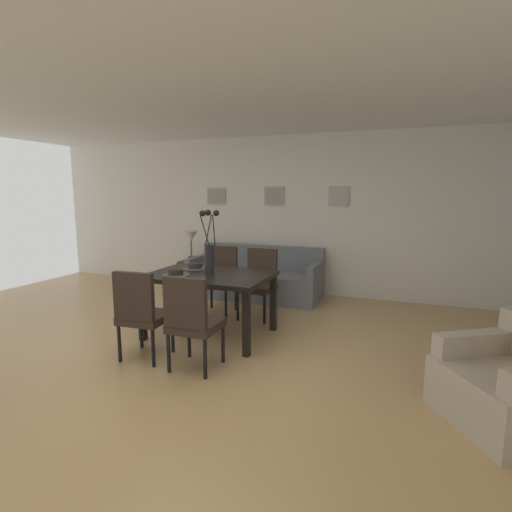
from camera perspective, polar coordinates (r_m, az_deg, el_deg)
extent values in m
plane|color=tan|center=(4.09, -10.62, -15.10)|extent=(9.00, 9.00, 0.00)
cube|color=white|center=(6.73, 3.79, 5.91)|extent=(9.00, 0.10, 2.60)
cube|color=white|center=(4.20, -8.65, 22.40)|extent=(9.00, 7.20, 0.08)
cube|color=black|center=(4.63, -6.70, -2.83)|extent=(1.40, 0.97, 0.05)
cube|color=black|center=(4.86, 2.50, -6.72)|extent=(0.07, 0.07, 0.69)
cube|color=black|center=(5.39, -10.57, -5.28)|extent=(0.07, 0.07, 0.69)
cube|color=black|center=(4.09, -1.37, -9.74)|extent=(0.07, 0.07, 0.69)
cube|color=black|center=(4.71, -16.05, -7.57)|extent=(0.07, 0.07, 0.69)
cube|color=#33261E|center=(4.21, -15.56, -8.49)|extent=(0.47, 0.47, 0.08)
cube|color=#33261E|center=(3.98, -17.19, -5.65)|extent=(0.42, 0.09, 0.48)
cylinder|color=black|center=(4.34, -11.90, -11.01)|extent=(0.04, 0.04, 0.38)
cylinder|color=black|center=(4.53, -16.18, -10.32)|extent=(0.04, 0.04, 0.38)
cylinder|color=black|center=(4.03, -14.57, -12.68)|extent=(0.04, 0.04, 0.38)
cylinder|color=black|center=(4.24, -19.05, -11.82)|extent=(0.04, 0.04, 0.38)
cube|color=#33261E|center=(5.55, -5.47, -3.95)|extent=(0.47, 0.47, 0.08)
cube|color=#33261E|center=(5.67, -4.76, -0.98)|extent=(0.42, 0.08, 0.48)
cylinder|color=black|center=(5.52, -8.04, -6.55)|extent=(0.04, 0.04, 0.38)
cylinder|color=black|center=(5.37, -4.36, -6.93)|extent=(0.04, 0.04, 0.38)
cylinder|color=black|center=(5.85, -6.42, -5.62)|extent=(0.04, 0.04, 0.38)
cylinder|color=black|center=(5.71, -2.92, -5.94)|extent=(0.04, 0.04, 0.38)
cube|color=#33261E|center=(3.86, -8.62, -9.83)|extent=(0.45, 0.45, 0.08)
cube|color=#33261E|center=(3.63, -10.17, -6.81)|extent=(0.42, 0.07, 0.48)
cylinder|color=black|center=(4.02, -4.77, -12.48)|extent=(0.04, 0.04, 0.38)
cylinder|color=black|center=(4.19, -9.60, -11.69)|extent=(0.04, 0.04, 0.38)
cylinder|color=black|center=(3.71, -7.34, -14.45)|extent=(0.04, 0.04, 0.38)
cylinder|color=black|center=(3.88, -12.45, -13.46)|extent=(0.04, 0.04, 0.38)
cube|color=#33261E|center=(5.28, 0.10, -4.58)|extent=(0.46, 0.46, 0.08)
cube|color=#33261E|center=(5.40, 0.91, -1.46)|extent=(0.42, 0.08, 0.48)
cylinder|color=black|center=(5.25, -2.65, -7.26)|extent=(0.04, 0.04, 0.38)
cylinder|color=black|center=(5.10, 1.21, -7.75)|extent=(0.04, 0.04, 0.38)
cylinder|color=black|center=(5.58, -0.92, -6.27)|extent=(0.04, 0.04, 0.38)
cylinder|color=black|center=(5.44, 2.75, -6.69)|extent=(0.04, 0.04, 0.38)
cylinder|color=#232326|center=(4.60, -6.75, -0.45)|extent=(0.11, 0.11, 0.34)
cylinder|color=black|center=(4.54, -6.08, 3.65)|extent=(0.05, 0.12, 0.37)
sphere|color=black|center=(4.53, -5.75, 6.17)|extent=(0.07, 0.07, 0.07)
cylinder|color=black|center=(4.61, -6.86, 3.71)|extent=(0.08, 0.05, 0.38)
sphere|color=black|center=(4.63, -6.92, 6.21)|extent=(0.07, 0.07, 0.07)
cylinder|color=black|center=(4.51, -7.37, 3.59)|extent=(0.15, 0.06, 0.36)
sphere|color=black|center=(4.48, -7.70, 6.10)|extent=(0.07, 0.07, 0.07)
cylinder|color=#4C4742|center=(4.60, -11.46, -2.69)|extent=(0.32, 0.32, 0.01)
cylinder|color=#2D2826|center=(4.59, -11.48, -2.28)|extent=(0.17, 0.17, 0.06)
cylinder|color=black|center=(4.59, -11.48, -2.10)|extent=(0.13, 0.13, 0.04)
cylinder|color=#4C4742|center=(4.97, -8.75, -1.75)|extent=(0.32, 0.32, 0.01)
cylinder|color=#2D2826|center=(4.96, -8.76, -1.38)|extent=(0.17, 0.17, 0.06)
cylinder|color=black|center=(4.96, -8.77, -1.20)|extent=(0.13, 0.13, 0.04)
cube|color=slate|center=(6.40, -0.18, -4.09)|extent=(2.10, 0.84, 0.42)
cube|color=slate|center=(6.64, 0.89, -0.10)|extent=(2.10, 0.16, 0.38)
cube|color=slate|center=(6.06, 8.66, -1.96)|extent=(0.10, 0.84, 0.20)
cube|color=slate|center=(6.76, -8.09, -0.80)|extent=(0.10, 0.84, 0.20)
cube|color=#3D2D23|center=(6.90, -9.19, -2.83)|extent=(0.36, 0.36, 0.52)
cylinder|color=#4C4C51|center=(6.84, -9.25, -0.37)|extent=(0.12, 0.12, 0.08)
cylinder|color=#4C4C51|center=(6.82, -9.29, 1.13)|extent=(0.02, 0.02, 0.30)
cone|color=silver|center=(6.79, -9.33, 2.80)|extent=(0.22, 0.22, 0.18)
cube|color=#B7A893|center=(3.54, 32.47, -16.87)|extent=(1.10, 1.10, 0.40)
cube|color=#B7A893|center=(3.64, 29.01, -10.92)|extent=(0.65, 0.48, 0.18)
cube|color=#B2ADA3|center=(7.10, -5.73, 8.59)|extent=(0.35, 0.02, 0.29)
cube|color=#9E9389|center=(7.09, -5.78, 8.59)|extent=(0.30, 0.01, 0.24)
cube|color=#B2ADA3|center=(6.69, 2.61, 8.60)|extent=(0.34, 0.02, 0.31)
cube|color=#9E9389|center=(6.68, 2.57, 8.60)|extent=(0.29, 0.01, 0.26)
cube|color=#B2ADA3|center=(6.43, 11.82, 8.41)|extent=(0.32, 0.02, 0.31)
cube|color=#B2B2AD|center=(6.42, 11.80, 8.41)|extent=(0.27, 0.01, 0.26)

